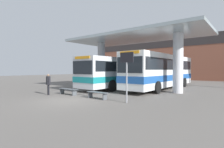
{
  "coord_description": "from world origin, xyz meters",
  "views": [
    {
      "loc": [
        8.97,
        -7.16,
        1.99
      ],
      "look_at": [
        0.0,
        4.27,
        1.6
      ],
      "focal_mm": 28.0,
      "sensor_mm": 36.0,
      "label": 1
    }
  ],
  "objects_px": {
    "waiting_bench_mid_platform": "(97,94)",
    "pedestrian_waiting": "(48,82)",
    "transit_bus_left_bay": "(125,72)",
    "info_sign_platform": "(127,67)",
    "transit_bus_center_bay": "(162,70)",
    "waiting_bench_near_pillar": "(68,90)"
  },
  "relations": [
    {
      "from": "info_sign_platform",
      "to": "pedestrian_waiting",
      "type": "bearing_deg",
      "value": -170.92
    },
    {
      "from": "transit_bus_left_bay",
      "to": "waiting_bench_mid_platform",
      "type": "bearing_deg",
      "value": 111.34
    },
    {
      "from": "transit_bus_center_bay",
      "to": "transit_bus_left_bay",
      "type": "bearing_deg",
      "value": 18.18
    },
    {
      "from": "transit_bus_left_bay",
      "to": "info_sign_platform",
      "type": "height_order",
      "value": "transit_bus_left_bay"
    },
    {
      "from": "transit_bus_left_bay",
      "to": "waiting_bench_near_pillar",
      "type": "bearing_deg",
      "value": 88.21
    },
    {
      "from": "waiting_bench_near_pillar",
      "to": "info_sign_platform",
      "type": "bearing_deg",
      "value": 0.46
    },
    {
      "from": "waiting_bench_near_pillar",
      "to": "waiting_bench_mid_platform",
      "type": "height_order",
      "value": "same"
    },
    {
      "from": "waiting_bench_near_pillar",
      "to": "info_sign_platform",
      "type": "height_order",
      "value": "info_sign_platform"
    },
    {
      "from": "transit_bus_left_bay",
      "to": "pedestrian_waiting",
      "type": "xyz_separation_m",
      "value": [
        -1.44,
        -8.47,
        -0.76
      ]
    },
    {
      "from": "transit_bus_center_bay",
      "to": "info_sign_platform",
      "type": "bearing_deg",
      "value": 99.69
    },
    {
      "from": "transit_bus_center_bay",
      "to": "info_sign_platform",
      "type": "relative_size",
      "value": 4.09
    },
    {
      "from": "pedestrian_waiting",
      "to": "transit_bus_left_bay",
      "type": "bearing_deg",
      "value": 97.02
    },
    {
      "from": "waiting_bench_mid_platform",
      "to": "pedestrian_waiting",
      "type": "distance_m",
      "value": 4.42
    },
    {
      "from": "waiting_bench_mid_platform",
      "to": "info_sign_platform",
      "type": "xyz_separation_m",
      "value": [
        2.33,
        0.04,
        1.79
      ]
    },
    {
      "from": "transit_bus_center_bay",
      "to": "waiting_bench_mid_platform",
      "type": "xyz_separation_m",
      "value": [
        -0.99,
        -8.65,
        -1.55
      ]
    },
    {
      "from": "transit_bus_left_bay",
      "to": "waiting_bench_mid_platform",
      "type": "height_order",
      "value": "transit_bus_left_bay"
    },
    {
      "from": "transit_bus_left_bay",
      "to": "pedestrian_waiting",
      "type": "bearing_deg",
      "value": 81.01
    },
    {
      "from": "waiting_bench_near_pillar",
      "to": "info_sign_platform",
      "type": "distance_m",
      "value": 5.75
    },
    {
      "from": "waiting_bench_near_pillar",
      "to": "waiting_bench_mid_platform",
      "type": "bearing_deg",
      "value": 0.0
    },
    {
      "from": "waiting_bench_near_pillar",
      "to": "pedestrian_waiting",
      "type": "xyz_separation_m",
      "value": [
        -1.12,
        -1.01,
        0.64
      ]
    },
    {
      "from": "transit_bus_left_bay",
      "to": "waiting_bench_mid_platform",
      "type": "xyz_separation_m",
      "value": [
        2.82,
        -7.46,
        -1.41
      ]
    },
    {
      "from": "transit_bus_left_bay",
      "to": "waiting_bench_near_pillar",
      "type": "height_order",
      "value": "transit_bus_left_bay"
    }
  ]
}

